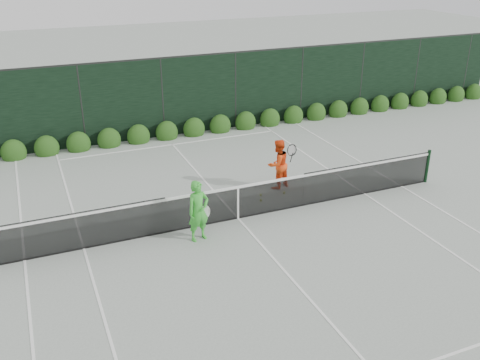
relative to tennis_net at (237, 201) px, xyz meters
name	(u,v)px	position (x,y,z in m)	size (l,w,h in m)	color
ground	(238,219)	(0.02, 0.00, -0.53)	(80.00, 80.00, 0.00)	gray
tennis_net	(237,201)	(0.00, 0.00, 0.00)	(12.90, 0.10, 1.07)	black
player_woman	(198,211)	(-1.31, -0.64, 0.27)	(0.68, 0.51, 1.60)	green
player_man	(278,164)	(1.93, 1.43, 0.24)	(0.95, 0.78, 1.54)	#FF4A15
court_lines	(238,218)	(0.02, 0.00, -0.53)	(11.03, 23.83, 0.01)	white
windscreen_fence	(285,211)	(0.02, -2.71, 0.98)	(32.00, 21.07, 3.06)	black
hedge_row	(167,133)	(0.02, 7.15, -0.30)	(31.66, 0.65, 0.94)	#1A3D10
tennis_balls	(269,196)	(1.39, 0.92, -0.50)	(0.93, 0.40, 0.07)	#C3D72F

